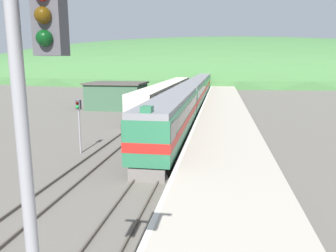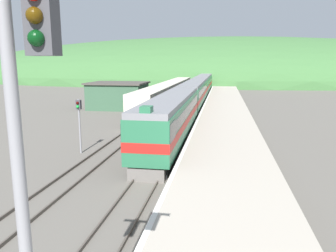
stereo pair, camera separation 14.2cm
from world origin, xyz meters
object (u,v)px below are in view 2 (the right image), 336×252
carriage_second (194,94)px  carriage_third (203,84)px  express_train_lead_car (172,117)px  signal_post_siding (79,115)px  signal_mast_main (14,129)px  siding_train (169,93)px  carriage_fourth (208,79)px

carriage_second → carriage_third: same height
express_train_lead_car → signal_post_siding: (-6.34, -4.58, 0.76)m
carriage_third → signal_mast_main: (1.26, -68.60, 3.68)m
signal_post_siding → signal_mast_main: bearing=-67.8°
express_train_lead_car → carriage_second: 22.34m
siding_train → signal_post_siding: signal_post_siding is taller
carriage_third → signal_mast_main: 68.71m
carriage_second → siding_train: carriage_second is taller
carriage_third → express_train_lead_car: bearing=-90.0°
carriage_third → signal_post_siding: (-6.34, -50.02, 0.77)m
siding_train → signal_mast_main: size_ratio=4.69×
express_train_lead_car → carriage_fourth: 68.54m
express_train_lead_car → carriage_second: express_train_lead_car is taller
siding_train → signal_post_siding: 30.92m
express_train_lead_car → signal_mast_main: signal_mast_main is taller
carriage_second → carriage_fourth: bearing=90.0°
carriage_fourth → carriage_second: bearing=-90.0°
carriage_second → signal_mast_main: signal_mast_main is taller
carriage_fourth → signal_post_siding: 73.40m
carriage_third → signal_post_siding: signal_post_siding is taller
express_train_lead_car → signal_post_siding: size_ratio=4.88×
express_train_lead_car → carriage_third: bearing=90.0°
carriage_second → carriage_third: (0.00, 23.10, 0.00)m
carriage_third → signal_post_siding: bearing=-97.2°
express_train_lead_car → carriage_fourth: size_ratio=0.91×
carriage_second → carriage_fourth: 46.19m
carriage_third → signal_mast_main: size_ratio=2.49×
carriage_second → signal_post_siding: size_ratio=5.35×
carriage_fourth → siding_train: size_ratio=0.53×
express_train_lead_car → siding_train: size_ratio=0.48×
signal_mast_main → express_train_lead_car: bearing=93.1°
carriage_fourth → signal_post_siding: signal_post_siding is taller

